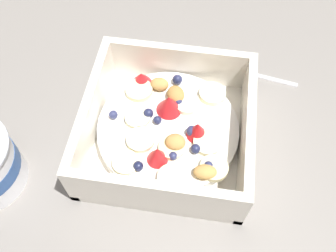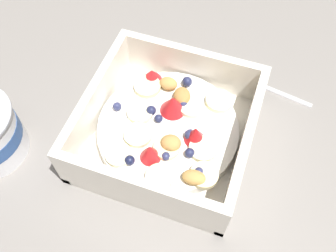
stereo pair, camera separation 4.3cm
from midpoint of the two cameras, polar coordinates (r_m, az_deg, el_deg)
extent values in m
plane|color=gray|center=(0.47, -4.06, -0.82)|extent=(2.40, 2.40, 0.00)
cube|color=white|center=(0.45, -2.72, -1.89)|extent=(0.19, 0.19, 0.01)
cube|color=white|center=(0.43, 9.19, -1.50)|extent=(0.19, 0.01, 0.07)
cube|color=white|center=(0.45, -14.32, 1.51)|extent=(0.19, 0.01, 0.07)
cube|color=white|center=(0.39, -5.26, -11.19)|extent=(0.01, 0.17, 0.07)
cube|color=white|center=(0.48, -0.96, 9.11)|extent=(0.01, 0.17, 0.07)
cylinder|color=white|center=(0.44, -2.80, -0.95)|extent=(0.17, 0.17, 0.02)
cylinder|color=beige|center=(0.46, -7.19, 5.30)|extent=(0.04, 0.04, 0.01)
cylinder|color=beige|center=(0.42, -2.40, -3.65)|extent=(0.04, 0.04, 0.01)
cylinder|color=#F4EAB7|center=(0.41, -9.59, -5.88)|extent=(0.04, 0.04, 0.01)
cylinder|color=#F4EAB7|center=(0.44, -7.54, 1.06)|extent=(0.03, 0.03, 0.01)
cylinder|color=beige|center=(0.41, 4.10, -6.77)|extent=(0.03, 0.03, 0.01)
cylinder|color=beige|center=(0.40, -2.61, -8.27)|extent=(0.04, 0.04, 0.01)
cylinder|color=#F4EAB7|center=(0.42, -7.21, -2.39)|extent=(0.05, 0.05, 0.01)
cylinder|color=#F4EAB7|center=(0.46, 4.22, 4.78)|extent=(0.04, 0.04, 0.01)
cylinder|color=#F7EFC6|center=(0.45, 0.22, 3.27)|extent=(0.04, 0.04, 0.01)
cylinder|color=#F4EAB7|center=(0.42, 3.19, -2.86)|extent=(0.05, 0.05, 0.01)
cone|color=red|center=(0.40, -4.76, -4.66)|extent=(0.03, 0.03, 0.02)
cone|color=red|center=(0.47, -6.79, 7.17)|extent=(0.03, 0.03, 0.02)
cone|color=red|center=(0.42, 1.63, -0.80)|extent=(0.03, 0.03, 0.02)
cone|color=red|center=(0.44, -2.68, 3.26)|extent=(0.04, 0.04, 0.02)
sphere|color=navy|center=(0.40, 3.23, -6.41)|extent=(0.01, 0.01, 0.01)
sphere|color=#23284C|center=(0.44, -5.84, 1.89)|extent=(0.01, 0.01, 0.01)
sphere|color=navy|center=(0.45, -1.26, 3.67)|extent=(0.01, 0.01, 0.01)
sphere|color=#23284C|center=(0.43, -3.88, 0.62)|extent=(0.01, 0.01, 0.01)
sphere|color=navy|center=(0.41, -2.25, -4.94)|extent=(0.01, 0.01, 0.01)
sphere|color=#23284C|center=(0.47, -1.19, 7.02)|extent=(0.01, 0.01, 0.01)
sphere|color=navy|center=(0.45, -11.24, 1.52)|extent=(0.01, 0.01, 0.01)
sphere|color=navy|center=(0.42, 0.83, -1.02)|extent=(0.01, 0.01, 0.01)
sphere|color=#23284C|center=(0.41, 1.31, -3.80)|extent=(0.01, 0.01, 0.01)
sphere|color=#191E3D|center=(0.41, -7.71, -6.44)|extent=(0.01, 0.01, 0.01)
ellipsoid|color=tan|center=(0.41, -1.85, -2.75)|extent=(0.02, 0.03, 0.02)
ellipsoid|color=#AD7F42|center=(0.45, -1.55, 4.71)|extent=(0.03, 0.03, 0.02)
ellipsoid|color=tan|center=(0.46, -4.01, 6.29)|extent=(0.02, 0.02, 0.01)
ellipsoid|color=tan|center=(0.40, 2.66, -7.40)|extent=(0.02, 0.03, 0.01)
ellipsoid|color=silver|center=(0.53, 1.56, 10.37)|extent=(0.04, 0.05, 0.01)
cylinder|color=silver|center=(0.52, 10.69, 7.91)|extent=(0.03, 0.12, 0.01)
camera|label=1|loc=(0.02, -92.87, -4.57)|focal=39.33mm
camera|label=2|loc=(0.02, 87.13, 4.57)|focal=39.33mm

